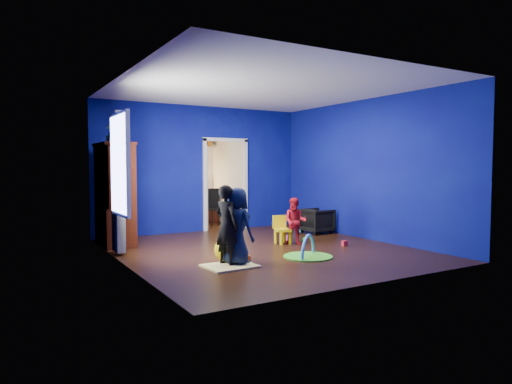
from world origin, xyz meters
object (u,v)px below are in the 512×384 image
armchair (317,221)px  child_black (227,226)px  vase (117,137)px  kid_chair (283,231)px  folding_chair (215,208)px  child_navy (237,226)px  crt_tv (117,192)px  play_mat (308,256)px  hopper_ball (227,250)px  tv_armoire (115,194)px  study_desk (200,208)px  toddler_red (295,221)px

armchair → child_black: bearing=118.0°
vase → kid_chair: size_ratio=0.40×
child_black → kid_chair: 2.21m
vase → folding_chair: 3.66m
child_navy → crt_tv: (-1.16, 2.73, 0.42)m
child_navy → play_mat: (1.30, -0.09, -0.59)m
play_mat → folding_chair: size_ratio=0.89×
folding_chair → crt_tv: bearing=-152.6°
armchair → vase: (-4.30, 0.45, 1.78)m
child_black → hopper_ball: child_black is taller
child_navy → hopper_ball: child_navy is taller
child_black → vase: bearing=6.7°
vase → play_mat: size_ratio=0.25×
hopper_ball → kid_chair: kid_chair is taller
tv_armoire → kid_chair: size_ratio=3.92×
crt_tv → armchair: bearing=-10.0°
armchair → kid_chair: size_ratio=1.24×
kid_chair → hopper_ball: bearing=-135.6°
kid_chair → play_mat: (-0.36, -1.30, -0.24)m
armchair → tv_armoire: size_ratio=0.32×
kid_chair → study_desk: size_ratio=0.57×
vase → tv_armoire: bearing=90.0°
crt_tv → vase: bearing=-97.6°
armchair → kid_chair: armchair is taller
armchair → child_black: child_black is taller
toddler_red → crt_tv: size_ratio=1.30×
toddler_red → kid_chair: bearing=169.2°
crt_tv → folding_chair: bearing=27.4°
vase → play_mat: 4.10m
crt_tv → play_mat: size_ratio=0.85×
play_mat → folding_chair: 4.28m
crt_tv → hopper_ball: size_ratio=1.78×
child_navy → hopper_ball: size_ratio=3.04×
vase → kid_chair: vase is taller
crt_tv → kid_chair: size_ratio=1.40×
hopper_ball → kid_chair: 1.96m
armchair → vase: bearing=81.0°
study_desk → child_black: bearing=-109.1°
play_mat → study_desk: bearing=86.7°
tv_armoire → vase: bearing=-90.0°
child_navy → kid_chair: 2.08m
armchair → kid_chair: bearing=115.2°
toddler_red → hopper_ball: size_ratio=2.32×
toddler_red → child_navy: bearing=-108.6°
play_mat → crt_tv: bearing=131.1°
tv_armoire → folding_chair: bearing=27.1°
kid_chair → crt_tv: bearing=166.8°
tv_armoire → study_desk: (2.80, 2.39, -0.60)m
toddler_red → crt_tv: crt_tv is taller
kid_chair → play_mat: size_ratio=0.61×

